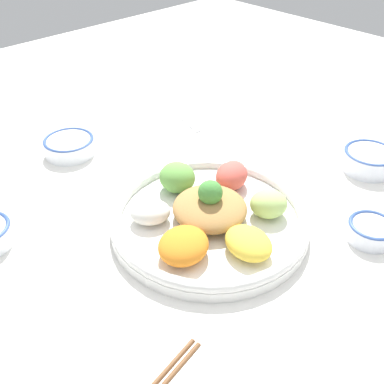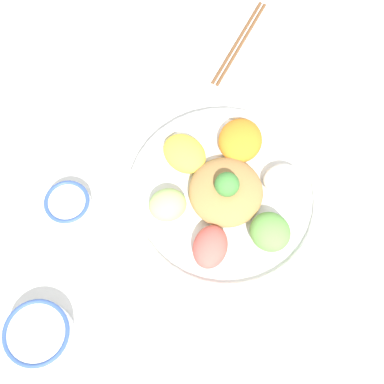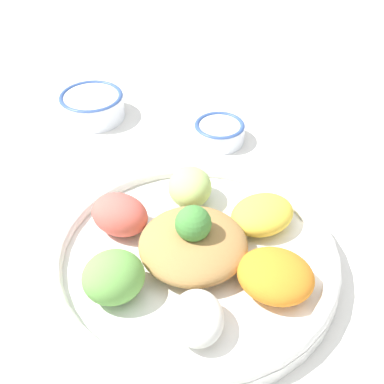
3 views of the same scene
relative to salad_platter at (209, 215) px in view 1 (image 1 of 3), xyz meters
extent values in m
plane|color=white|center=(-0.03, -0.03, -0.03)|extent=(2.40, 2.40, 0.00)
cylinder|color=white|center=(0.00, 0.00, -0.02)|extent=(0.35, 0.35, 0.02)
torus|color=white|center=(0.00, 0.00, 0.00)|extent=(0.35, 0.35, 0.02)
ellipsoid|color=yellow|center=(-0.10, 0.02, 0.01)|extent=(0.10, 0.08, 0.04)
ellipsoid|color=#B7DB7A|center=(-0.07, -0.08, 0.02)|extent=(0.09, 0.09, 0.05)
ellipsoid|color=#E55B51|center=(0.04, -0.10, 0.02)|extent=(0.08, 0.09, 0.05)
ellipsoid|color=#6BAD4C|center=(0.10, -0.02, 0.02)|extent=(0.08, 0.08, 0.06)
ellipsoid|color=white|center=(0.07, 0.08, 0.01)|extent=(0.09, 0.09, 0.04)
ellipsoid|color=orange|center=(-0.04, 0.10, 0.02)|extent=(0.11, 0.11, 0.04)
ellipsoid|color=#AD7F47|center=(0.00, 0.00, 0.02)|extent=(0.13, 0.13, 0.04)
sphere|color=#478E3D|center=(0.00, 0.00, 0.05)|extent=(0.04, 0.04, 0.04)
cylinder|color=white|center=(0.39, 0.05, -0.01)|extent=(0.11, 0.11, 0.04)
torus|color=#38569E|center=(0.39, 0.05, 0.01)|extent=(0.11, 0.11, 0.01)
cylinder|color=white|center=(0.39, 0.05, 0.01)|extent=(0.09, 0.09, 0.00)
cylinder|color=white|center=(-0.10, -0.38, 0.00)|extent=(0.11, 0.11, 0.04)
torus|color=#38569E|center=(-0.10, -0.38, 0.01)|extent=(0.11, 0.11, 0.01)
cylinder|color=#5B3319|center=(-0.10, -0.38, 0.01)|extent=(0.09, 0.09, 0.00)
cylinder|color=white|center=(-0.22, -0.18, -0.01)|extent=(0.08, 0.08, 0.03)
torus|color=#38569E|center=(-0.22, -0.18, 0.00)|extent=(0.08, 0.08, 0.01)
cylinder|color=white|center=(-0.22, -0.18, 0.00)|extent=(0.07, 0.07, 0.00)
cube|color=silver|center=(0.30, -0.24, -0.02)|extent=(0.08, 0.03, 0.01)
ellipsoid|color=silver|center=(0.36, -0.25, -0.02)|extent=(0.05, 0.05, 0.01)
camera|label=1|loc=(-0.42, 0.45, 0.51)|focal=42.00mm
camera|label=2|loc=(0.16, -0.31, 0.89)|focal=50.00mm
camera|label=3|loc=(0.30, 0.34, 0.48)|focal=50.00mm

